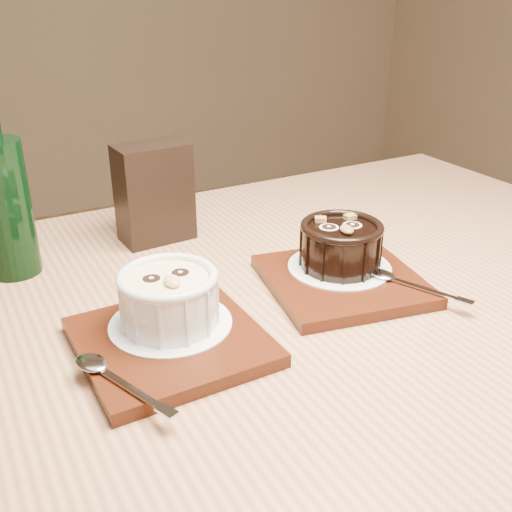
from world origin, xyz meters
The scene contains 11 objects.
table centered at (-0.16, 0.07, 0.66)m, with size 1.22×0.83×0.75m.
tray_left centered at (-0.30, 0.04, 0.76)m, with size 0.18×0.18×0.01m, color #431A0B.
doily_left centered at (-0.29, 0.06, 0.77)m, with size 0.13×0.13×0.00m, color white.
ramekin_white centered at (-0.29, 0.06, 0.80)m, with size 0.10×0.10×0.06m.
spoon_left centered at (-0.37, -0.01, 0.77)m, with size 0.03×0.13×0.01m, color silver, non-canonical shape.
tray_right centered at (-0.07, 0.07, 0.76)m, with size 0.18×0.18×0.01m, color #431A0B.
doily_right centered at (-0.06, 0.09, 0.77)m, with size 0.13×0.13×0.00m, color white.
ramekin_dark centered at (-0.06, 0.09, 0.80)m, with size 0.10×0.10×0.06m.
spoon_right centered at (-0.02, 0.01, 0.77)m, with size 0.03×0.13×0.01m, color silver, non-canonical shape.
condiment_stand centered at (-0.22, 0.32, 0.82)m, with size 0.10×0.06×0.14m, color black.
green_bottle centered at (-0.42, 0.30, 0.84)m, with size 0.06×0.06×0.24m.
Camera 1 is at (-0.46, -0.46, 1.10)m, focal length 42.00 mm.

